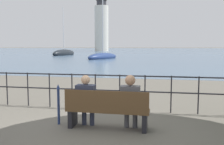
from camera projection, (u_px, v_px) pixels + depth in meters
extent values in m
plane|color=#605B51|center=(108.00, 128.00, 5.68)|extent=(1000.00, 1000.00, 0.00)
cube|color=#47607A|center=(160.00, 49.00, 160.71)|extent=(600.00, 300.00, 0.01)
cube|color=brown|center=(108.00, 110.00, 5.64)|extent=(1.87, 0.45, 0.05)
cube|color=brown|center=(106.00, 101.00, 5.41)|extent=(1.87, 0.04, 0.45)
cube|color=black|center=(73.00, 118.00, 5.82)|extent=(0.10, 0.41, 0.40)
cube|color=black|center=(145.00, 122.00, 5.50)|extent=(0.10, 0.41, 0.40)
cylinder|color=#2D3347|center=(84.00, 115.00, 5.92)|extent=(0.11, 0.11, 0.45)
cylinder|color=#2D3347|center=(92.00, 116.00, 5.89)|extent=(0.11, 0.11, 0.45)
cube|color=#2D3347|center=(87.00, 105.00, 5.79)|extent=(0.37, 0.26, 0.14)
cube|color=#2D3347|center=(86.00, 96.00, 5.68)|extent=(0.43, 0.24, 0.54)
sphere|color=tan|center=(86.00, 80.00, 5.64)|extent=(0.21, 0.21, 0.21)
cylinder|color=#4C4C51|center=(127.00, 118.00, 5.73)|extent=(0.11, 0.11, 0.45)
cylinder|color=#4C4C51|center=(135.00, 118.00, 5.69)|extent=(0.11, 0.11, 0.45)
cube|color=#4C4C51|center=(130.00, 107.00, 5.60)|extent=(0.37, 0.26, 0.14)
cube|color=#4C4C51|center=(130.00, 98.00, 5.49)|extent=(0.43, 0.24, 0.55)
sphere|color=#A87A5B|center=(130.00, 80.00, 5.45)|extent=(0.23, 0.23, 0.23)
cylinder|color=black|center=(7.00, 88.00, 7.93)|extent=(0.04, 0.04, 1.05)
cylinder|color=black|center=(28.00, 89.00, 7.79)|extent=(0.04, 0.04, 1.05)
cylinder|color=black|center=(50.00, 90.00, 7.65)|extent=(0.04, 0.04, 1.05)
cylinder|color=black|center=(72.00, 91.00, 7.51)|extent=(0.04, 0.04, 1.05)
cylinder|color=black|center=(95.00, 92.00, 7.37)|extent=(0.04, 0.04, 1.05)
cylinder|color=black|center=(120.00, 93.00, 7.23)|extent=(0.04, 0.04, 1.05)
cylinder|color=black|center=(145.00, 93.00, 7.09)|extent=(0.04, 0.04, 1.05)
cylinder|color=black|center=(171.00, 94.00, 6.95)|extent=(0.04, 0.04, 1.05)
cylinder|color=black|center=(198.00, 95.00, 6.81)|extent=(0.04, 0.04, 1.05)
cylinder|color=black|center=(120.00, 76.00, 7.18)|extent=(11.64, 0.04, 0.04)
cylinder|color=black|center=(120.00, 91.00, 7.22)|extent=(11.64, 0.04, 0.04)
cylinder|color=navy|center=(59.00, 107.00, 5.93)|extent=(0.06, 0.06, 0.85)
cone|color=navy|center=(58.00, 87.00, 5.88)|extent=(0.09, 0.09, 0.12)
ellipsoid|color=black|center=(64.00, 54.00, 53.26)|extent=(3.14, 8.67, 1.78)
cylinder|color=silver|center=(63.00, 29.00, 52.73)|extent=(0.14, 0.14, 9.13)
ellipsoid|color=navy|center=(103.00, 57.00, 38.11)|extent=(4.27, 7.60, 1.29)
cylinder|color=silver|center=(103.00, 25.00, 37.61)|extent=(0.14, 0.14, 8.81)
cylinder|color=silver|center=(102.00, 29.00, 99.91)|extent=(5.49, 5.49, 17.91)
cylinder|color=#2D2D33|center=(101.00, 3.00, 98.87)|extent=(3.85, 3.85, 2.18)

